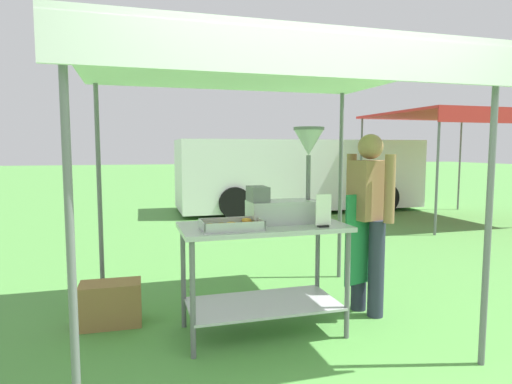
# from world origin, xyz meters

# --- Properties ---
(ground_plane) EXTENTS (70.00, 70.00, 0.00)m
(ground_plane) POSITION_xyz_m (0.00, 6.00, 0.00)
(ground_plane) COLOR #519342
(stall_canopy) EXTENTS (2.79, 2.34, 2.15)m
(stall_canopy) POSITION_xyz_m (-0.08, 1.42, 2.07)
(stall_canopy) COLOR slate
(stall_canopy) RESTS_ON ground
(donut_cart) EXTENTS (1.30, 0.67, 0.88)m
(donut_cart) POSITION_xyz_m (-0.08, 1.32, 0.64)
(donut_cart) COLOR #B7B7BC
(donut_cart) RESTS_ON ground
(donut_tray) EXTENTS (0.45, 0.27, 0.07)m
(donut_tray) POSITION_xyz_m (-0.36, 1.19, 0.91)
(donut_tray) COLOR #B7B7BC
(donut_tray) RESTS_ON donut_cart
(donut_fryer) EXTENTS (0.62, 0.28, 0.77)m
(donut_fryer) POSITION_xyz_m (0.14, 1.36, 1.15)
(donut_fryer) COLOR #B7B7BC
(donut_fryer) RESTS_ON donut_cart
(menu_sign) EXTENTS (0.13, 0.05, 0.25)m
(menu_sign) POSITION_xyz_m (0.33, 1.09, 0.99)
(menu_sign) COLOR black
(menu_sign) RESTS_ON donut_cart
(vendor) EXTENTS (0.47, 0.53, 1.61)m
(vendor) POSITION_xyz_m (0.94, 1.46, 0.90)
(vendor) COLOR #2D3347
(vendor) RESTS_ON ground
(supply_crate) EXTENTS (0.50, 0.29, 0.37)m
(supply_crate) POSITION_xyz_m (-1.27, 1.81, 0.18)
(supply_crate) COLOR olive
(supply_crate) RESTS_ON ground
(van_white) EXTENTS (5.81, 2.18, 1.69)m
(van_white) POSITION_xyz_m (2.84, 7.92, 0.88)
(van_white) COLOR white
(van_white) RESTS_ON ground
(neighbour_tent) EXTENTS (2.89, 2.75, 2.21)m
(neighbour_tent) POSITION_xyz_m (5.28, 5.54, 2.13)
(neighbour_tent) COLOR slate
(neighbour_tent) RESTS_ON ground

